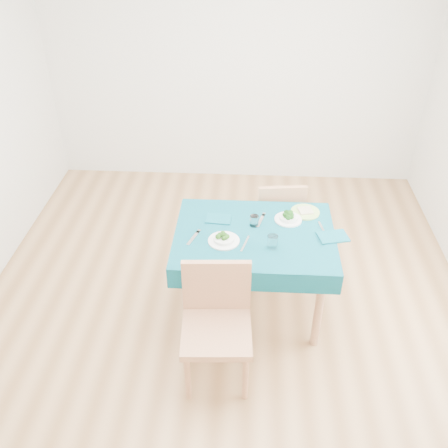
# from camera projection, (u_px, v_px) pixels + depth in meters

# --- Properties ---
(room_shell) EXTENTS (4.02, 4.52, 2.73)m
(room_shell) POSITION_uv_depth(u_px,v_px,m) (224.00, 162.00, 3.27)
(room_shell) COLOR olive
(room_shell) RESTS_ON ground
(table) EXTENTS (1.15, 0.87, 0.76)m
(table) POSITION_uv_depth(u_px,v_px,m) (253.00, 273.00, 3.83)
(table) COLOR #074554
(table) RESTS_ON ground
(chair_near) EXTENTS (0.49, 0.53, 1.14)m
(chair_near) POSITION_uv_depth(u_px,v_px,m) (216.00, 316.00, 3.19)
(chair_near) COLOR #A8734F
(chair_near) RESTS_ON ground
(chair_far) EXTENTS (0.44, 0.47, 0.98)m
(chair_far) POSITION_uv_depth(u_px,v_px,m) (277.00, 212.00, 4.32)
(chair_far) COLOR #A8734F
(chair_far) RESTS_ON ground
(bowl_near) EXTENTS (0.22, 0.22, 0.07)m
(bowl_near) POSITION_uv_depth(u_px,v_px,m) (224.00, 238.00, 3.51)
(bowl_near) COLOR white
(bowl_near) RESTS_ON table
(bowl_far) EXTENTS (0.21, 0.21, 0.06)m
(bowl_far) POSITION_uv_depth(u_px,v_px,m) (288.00, 217.00, 3.74)
(bowl_far) COLOR white
(bowl_far) RESTS_ON table
(fork_near) EXTENTS (0.08, 0.18, 0.00)m
(fork_near) POSITION_uv_depth(u_px,v_px,m) (193.00, 238.00, 3.57)
(fork_near) COLOR silver
(fork_near) RESTS_ON table
(knife_near) EXTENTS (0.07, 0.19, 0.00)m
(knife_near) POSITION_uv_depth(u_px,v_px,m) (245.00, 244.00, 3.51)
(knife_near) COLOR silver
(knife_near) RESTS_ON table
(fork_far) EXTENTS (0.07, 0.18, 0.00)m
(fork_far) POSITION_uv_depth(u_px,v_px,m) (261.00, 221.00, 3.75)
(fork_far) COLOR silver
(fork_far) RESTS_ON table
(knife_far) EXTENTS (0.06, 0.22, 0.00)m
(knife_far) POSITION_uv_depth(u_px,v_px,m) (323.00, 230.00, 3.65)
(knife_far) COLOR silver
(knife_far) RESTS_ON table
(napkin_near) EXTENTS (0.20, 0.15, 0.01)m
(napkin_near) POSITION_uv_depth(u_px,v_px,m) (219.00, 219.00, 3.76)
(napkin_near) COLOR #0B4E5C
(napkin_near) RESTS_ON table
(napkin_far) EXTENTS (0.24, 0.19, 0.01)m
(napkin_far) POSITION_uv_depth(u_px,v_px,m) (333.00, 237.00, 3.57)
(napkin_far) COLOR #0B4E5C
(napkin_far) RESTS_ON table
(tumbler_center) EXTENTS (0.07, 0.07, 0.08)m
(tumbler_center) POSITION_uv_depth(u_px,v_px,m) (254.00, 221.00, 3.67)
(tumbler_center) COLOR white
(tumbler_center) RESTS_ON table
(tumbler_side) EXTENTS (0.08, 0.08, 0.10)m
(tumbler_side) POSITION_uv_depth(u_px,v_px,m) (272.00, 242.00, 3.45)
(tumbler_side) COLOR white
(tumbler_side) RESTS_ON table
(side_plate) EXTENTS (0.22, 0.22, 0.01)m
(side_plate) POSITION_uv_depth(u_px,v_px,m) (305.00, 212.00, 3.84)
(side_plate) COLOR #A1CD64
(side_plate) RESTS_ON table
(bread_slice) EXTENTS (0.12, 0.12, 0.02)m
(bread_slice) POSITION_uv_depth(u_px,v_px,m) (305.00, 211.00, 3.83)
(bread_slice) COLOR beige
(bread_slice) RESTS_ON side_plate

